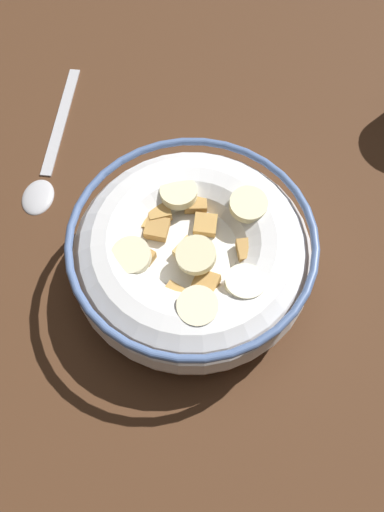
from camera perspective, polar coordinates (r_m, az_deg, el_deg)
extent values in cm
cube|color=#472B19|center=(44.65, 0.00, -2.34)|extent=(110.47, 110.47, 2.00)
cylinder|color=white|center=(43.47, 0.00, -1.62)|extent=(10.03, 10.03, 0.60)
torus|color=white|center=(41.06, 0.00, -0.01)|extent=(18.24, 18.24, 5.98)
torus|color=#4C6699|center=(38.68, 0.00, 1.81)|extent=(18.29, 18.29, 0.60)
cylinder|color=white|center=(40.15, 0.00, 0.66)|extent=(14.65, 14.65, 0.40)
cube|color=#AD7F42|center=(42.12, -1.73, 7.19)|extent=(2.05, 2.00, 0.90)
cube|color=#AD7F42|center=(39.23, -5.48, -0.17)|extent=(1.82, 1.82, 0.76)
cube|color=#B78947|center=(41.01, -3.53, 4.77)|extent=(2.43, 2.43, 0.85)
cube|color=#B78947|center=(37.90, -1.98, -4.34)|extent=(1.84, 1.85, 0.79)
cube|color=#B78947|center=(38.77, 6.55, -2.10)|extent=(1.77, 1.82, 0.89)
cube|color=tan|center=(37.27, 1.31, -6.25)|extent=(2.44, 2.44, 0.91)
cube|color=#B78947|center=(40.72, 0.85, 3.55)|extent=(2.22, 2.21, 0.80)
cube|color=tan|center=(37.60, 4.40, -5.30)|extent=(1.95, 1.90, 0.88)
cube|color=#AD7F42|center=(41.42, 0.35, 5.75)|extent=(2.35, 2.34, 0.83)
cube|color=tan|center=(39.47, -0.92, 0.75)|extent=(2.01, 2.04, 0.86)
cube|color=#AD7F42|center=(39.75, 8.78, -0.05)|extent=(1.74, 1.78, 0.86)
cube|color=#AD7F42|center=(39.47, 6.03, 0.63)|extent=(2.39, 2.38, 0.80)
cube|color=#AD7F42|center=(40.16, -3.95, 2.57)|extent=(2.14, 2.13, 0.80)
cube|color=#AD7F42|center=(38.11, 1.46, -2.93)|extent=(1.94, 1.87, 0.95)
cube|color=tan|center=(40.73, -5.69, 3.72)|extent=(2.37, 2.36, 0.80)
cylinder|color=beige|center=(41.04, -1.43, 6.73)|extent=(4.00, 4.01, 0.88)
cylinder|color=#F9EFC6|center=(37.40, 5.64, -2.87)|extent=(3.88, 3.91, 1.22)
cylinder|color=#F4EABC|center=(38.32, -6.45, 0.00)|extent=(3.99, 4.03, 1.24)
cylinder|color=beige|center=(37.81, 0.43, 0.11)|extent=(2.98, 3.02, 1.17)
cylinder|color=beige|center=(40.18, 5.99, 5.44)|extent=(3.11, 3.12, 1.00)
cylinder|color=#F4EABC|center=(36.36, 0.59, -5.37)|extent=(3.40, 3.42, 1.08)
ellipsoid|color=#B7B7BC|center=(49.02, -15.77, 6.61)|extent=(3.98, 4.49, 0.80)
cube|color=#B7B7BC|center=(53.88, -13.66, 13.85)|extent=(5.85, 12.31, 0.36)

